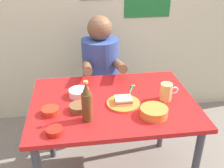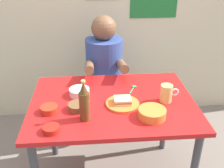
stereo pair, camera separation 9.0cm
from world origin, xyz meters
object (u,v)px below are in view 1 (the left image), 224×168
object	(u,v)px
dining_table	(113,112)
sandwich	(123,100)
beer_mug	(166,92)
stool	(101,102)
beer_bottle	(87,103)
plate_orange	(123,103)
person_seated	(101,62)
condiment_bowl_brown	(79,107)

from	to	relation	value
dining_table	sandwich	bearing A→B (deg)	-43.22
beer_mug	stool	bearing A→B (deg)	119.64
stool	beer_bottle	distance (m)	0.99
plate_orange	beer_bottle	bearing A→B (deg)	-149.00
dining_table	person_seated	bearing A→B (deg)	92.01
dining_table	person_seated	distance (m)	0.63
stool	condiment_bowl_brown	world-z (taller)	condiment_bowl_brown
plate_orange	sandwich	world-z (taller)	sandwich
beer_bottle	condiment_bowl_brown	distance (m)	0.15
dining_table	sandwich	distance (m)	0.15
person_seated	condiment_bowl_brown	xyz separation A→B (m)	(-0.21, -0.71, -0.00)
stool	condiment_bowl_brown	bearing A→B (deg)	-106.20
beer_mug	condiment_bowl_brown	bearing A→B (deg)	-174.54
condiment_bowl_brown	plate_orange	bearing A→B (deg)	6.88
beer_bottle	condiment_bowl_brown	bearing A→B (deg)	113.79
person_seated	stool	bearing A→B (deg)	90.00
stool	sandwich	bearing A→B (deg)	-83.19
stool	beer_bottle	world-z (taller)	beer_bottle
beer_mug	beer_bottle	xyz separation A→B (m)	(-0.54, -0.17, 0.06)
person_seated	sandwich	size ratio (longest dim) A/B	6.54
dining_table	person_seated	xyz separation A→B (m)	(-0.02, 0.62, 0.12)
beer_bottle	plate_orange	bearing A→B (deg)	31.00
stool	person_seated	bearing A→B (deg)	-90.00
person_seated	beer_mug	bearing A→B (deg)	-59.94
beer_bottle	stool	bearing A→B (deg)	79.07
plate_orange	condiment_bowl_brown	distance (m)	0.29
dining_table	person_seated	size ratio (longest dim) A/B	1.53
plate_orange	beer_mug	bearing A→B (deg)	4.04
person_seated	plate_orange	xyz separation A→B (m)	(0.08, -0.68, -0.02)
plate_orange	sandwich	size ratio (longest dim) A/B	2.00
person_seated	plate_orange	size ratio (longest dim) A/B	3.27
stool	beer_bottle	bearing A→B (deg)	-100.93
dining_table	stool	distance (m)	0.70
person_seated	sandwich	xyz separation A→B (m)	(0.08, -0.68, 0.01)
beer_mug	person_seated	bearing A→B (deg)	120.06
dining_table	stool	xyz separation A→B (m)	(-0.02, 0.63, -0.30)
dining_table	beer_bottle	distance (m)	0.35
beer_bottle	condiment_bowl_brown	world-z (taller)	beer_bottle
dining_table	condiment_bowl_brown	size ratio (longest dim) A/B	9.17
plate_orange	condiment_bowl_brown	bearing A→B (deg)	-173.12
beer_bottle	person_seated	bearing A→B (deg)	78.92
sandwich	condiment_bowl_brown	size ratio (longest dim) A/B	0.92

